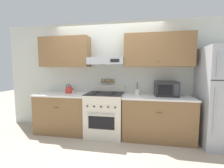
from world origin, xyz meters
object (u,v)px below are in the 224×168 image
(tea_kettle, at_px, (69,90))
(stove_range, at_px, (105,114))
(utensil_crock, at_px, (137,92))
(refrigerator, at_px, (220,97))
(microwave, at_px, (166,89))

(tea_kettle, bearing_deg, stove_range, -6.65)
(tea_kettle, bearing_deg, utensil_crock, 0.00)
(refrigerator, bearing_deg, stove_range, 178.80)
(stove_range, xyz_separation_m, microwave, (1.30, 0.12, 0.58))
(tea_kettle, xyz_separation_m, utensil_crock, (1.59, 0.00, -0.01))
(refrigerator, xyz_separation_m, tea_kettle, (-3.15, 0.15, 0.04))
(refrigerator, relative_size, tea_kettle, 8.92)
(stove_range, relative_size, tea_kettle, 5.13)
(stove_range, distance_m, microwave, 1.43)
(stove_range, distance_m, utensil_crock, 0.86)
(stove_range, relative_size, microwave, 2.39)
(tea_kettle, bearing_deg, refrigerator, -2.75)
(microwave, bearing_deg, tea_kettle, -179.53)
(refrigerator, height_order, utensil_crock, refrigerator)
(refrigerator, relative_size, utensil_crock, 6.60)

